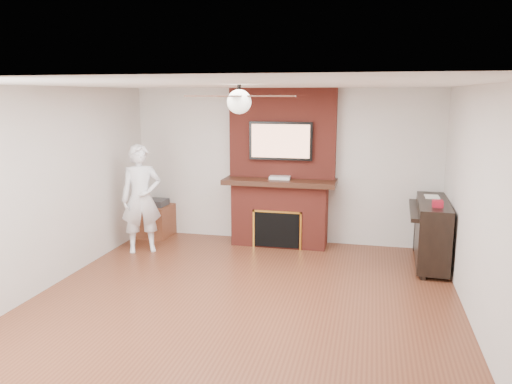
% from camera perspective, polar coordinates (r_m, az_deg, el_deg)
% --- Properties ---
extents(room_shell, '(5.36, 5.86, 2.86)m').
position_cam_1_polar(room_shell, '(5.51, -1.86, -0.92)').
color(room_shell, '#542918').
rests_on(room_shell, ground).
extents(fireplace, '(1.78, 0.64, 2.50)m').
position_cam_1_polar(fireplace, '(8.00, 2.85, 0.99)').
color(fireplace, maroon).
rests_on(fireplace, ground).
extents(tv, '(1.00, 0.08, 0.60)m').
position_cam_1_polar(tv, '(7.87, 2.84, 5.85)').
color(tv, black).
rests_on(tv, fireplace).
extents(ceiling_fan, '(1.21, 1.21, 0.31)m').
position_cam_1_polar(ceiling_fan, '(5.39, -1.94, 10.39)').
color(ceiling_fan, black).
rests_on(ceiling_fan, room_shell).
extents(person, '(0.73, 0.66, 1.66)m').
position_cam_1_polar(person, '(7.81, -12.98, -0.75)').
color(person, silver).
rests_on(person, ground).
extents(side_table, '(0.58, 0.58, 0.64)m').
position_cam_1_polar(side_table, '(8.74, -11.53, -3.05)').
color(side_table, brown).
rests_on(side_table, ground).
extents(piano, '(0.59, 1.44, 1.02)m').
position_cam_1_polar(piano, '(7.51, 19.41, -4.21)').
color(piano, black).
rests_on(piano, ground).
extents(cable_box, '(0.33, 0.20, 0.05)m').
position_cam_1_polar(cable_box, '(7.89, 2.75, 1.64)').
color(cable_box, silver).
rests_on(cable_box, fireplace).
extents(candle_orange, '(0.08, 0.08, 0.11)m').
position_cam_1_polar(candle_orange, '(8.07, 1.25, -5.77)').
color(candle_orange, '#E7401B').
rests_on(candle_orange, ground).
extents(candle_green, '(0.07, 0.07, 0.09)m').
position_cam_1_polar(candle_green, '(8.03, 2.14, -5.95)').
color(candle_green, '#428C38').
rests_on(candle_green, ground).
extents(candle_cream, '(0.08, 0.08, 0.10)m').
position_cam_1_polar(candle_cream, '(7.99, 2.63, -6.00)').
color(candle_cream, beige).
rests_on(candle_cream, ground).
extents(candle_blue, '(0.06, 0.06, 0.08)m').
position_cam_1_polar(candle_blue, '(8.00, 3.35, -6.08)').
color(candle_blue, '#2B5982').
rests_on(candle_blue, ground).
extents(candle_cream_extra, '(0.08, 0.08, 0.10)m').
position_cam_1_polar(candle_cream_extra, '(7.99, 2.59, -6.00)').
color(candle_cream_extra, beige).
rests_on(candle_cream_extra, ground).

